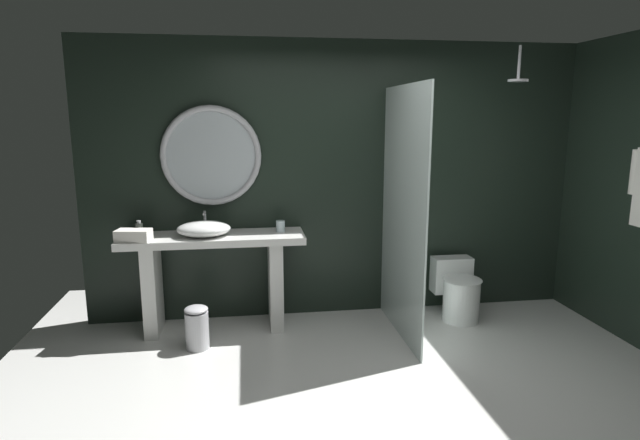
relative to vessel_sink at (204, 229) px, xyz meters
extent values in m
plane|color=silver|center=(1.28, -1.55, -0.94)|extent=(5.76, 5.76, 0.00)
cube|color=black|center=(1.28, 0.35, 0.36)|extent=(4.80, 0.10, 2.60)
cube|color=silver|center=(0.07, 0.04, -0.10)|extent=(1.61, 0.48, 0.06)
cube|color=silver|center=(-0.47, 0.04, -0.54)|extent=(0.12, 0.41, 0.81)
cube|color=silver|center=(0.62, 0.04, -0.54)|extent=(0.12, 0.41, 0.81)
ellipsoid|color=white|center=(0.00, 0.00, 0.00)|extent=(0.46, 0.38, 0.13)
cylinder|color=#B7B7BC|center=(0.00, 0.17, 0.03)|extent=(0.02, 0.02, 0.19)
cylinder|color=#B7B7BC|center=(0.00, 0.11, 0.12)|extent=(0.02, 0.12, 0.02)
cylinder|color=silver|center=(0.68, 0.08, -0.02)|extent=(0.08, 0.08, 0.10)
cylinder|color=#282D28|center=(-0.54, 0.00, 0.00)|extent=(0.06, 0.06, 0.13)
cylinder|color=#B7B7BC|center=(-0.54, 0.00, 0.08)|extent=(0.03, 0.03, 0.02)
torus|color=#B7B7BC|center=(0.07, 0.26, 0.61)|extent=(0.90, 0.06, 0.90)
cylinder|color=#B2BCC1|center=(0.07, 0.27, 0.61)|extent=(0.81, 0.01, 0.81)
cube|color=silver|center=(1.70, -0.30, 0.14)|extent=(0.02, 1.21, 2.17)
cylinder|color=#B7B7BC|center=(2.72, -0.21, 1.42)|extent=(0.02, 0.02, 0.28)
cylinder|color=#B7B7BC|center=(2.72, -0.21, 1.27)|extent=(0.17, 0.17, 0.02)
cylinder|color=silver|center=(3.49, -0.81, 0.53)|extent=(0.13, 0.13, 0.36)
cylinder|color=white|center=(2.36, -0.12, -0.74)|extent=(0.34, 0.34, 0.40)
ellipsoid|color=white|center=(2.36, -0.12, -0.53)|extent=(0.36, 0.39, 0.02)
cube|color=white|center=(2.36, 0.15, -0.57)|extent=(0.38, 0.18, 0.35)
cylinder|color=#B7B7BC|center=(-0.06, -0.37, -0.78)|extent=(0.20, 0.20, 0.32)
ellipsoid|color=#B7B7BC|center=(-0.06, -0.37, -0.60)|extent=(0.20, 0.20, 0.06)
cube|color=silver|center=(-0.57, -0.10, -0.02)|extent=(0.30, 0.21, 0.10)
camera|label=1|loc=(0.36, -4.53, 0.96)|focal=29.15mm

